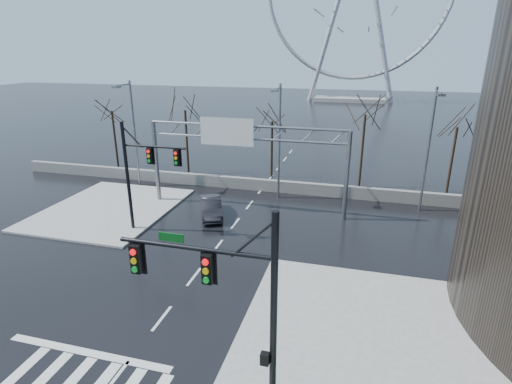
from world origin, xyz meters
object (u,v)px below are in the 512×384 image
(signal_mast_far, at_px, (141,168))
(signal_mast_near, at_px, (234,295))
(car, at_px, (211,207))
(sign_gantry, at_px, (241,149))

(signal_mast_far, bearing_deg, signal_mast_near, -49.74)
(signal_mast_far, distance_m, car, 6.71)
(signal_mast_near, bearing_deg, signal_mast_far, 130.26)
(signal_mast_near, height_order, car, signal_mast_near)
(car, bearing_deg, sign_gantry, 22.58)
(signal_mast_far, distance_m, sign_gantry, 8.14)
(signal_mast_far, relative_size, sign_gantry, 0.49)
(signal_mast_far, height_order, car, signal_mast_far)
(signal_mast_near, relative_size, sign_gantry, 0.49)
(sign_gantry, distance_m, car, 5.26)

